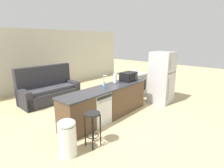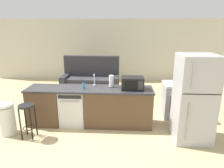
{
  "view_description": "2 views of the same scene",
  "coord_description": "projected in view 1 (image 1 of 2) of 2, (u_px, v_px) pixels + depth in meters",
  "views": [
    {
      "loc": [
        -3.23,
        -3.16,
        2.18
      ],
      "look_at": [
        0.46,
        0.09,
        0.91
      ],
      "focal_mm": 28.0,
      "sensor_mm": 36.0,
      "label": 1
    },
    {
      "loc": [
        0.92,
        -4.39,
        2.27
      ],
      "look_at": [
        0.67,
        0.06,
        0.99
      ],
      "focal_mm": 32.0,
      "sensor_mm": 36.0,
      "label": 2
    }
  ],
  "objects": [
    {
      "name": "ground_plane",
      "position": [
        104.0,
        119.0,
        4.91
      ],
      "size": [
        24.0,
        24.0,
        0.0
      ],
      "primitive_type": "plane",
      "color": "tan"
    },
    {
      "name": "kitchen_counter",
      "position": [
        109.0,
        103.0,
        4.98
      ],
      "size": [
        2.94,
        0.66,
        0.9
      ],
      "color": "brown",
      "rests_on": "ground_plane"
    },
    {
      "name": "microwave",
      "position": [
        128.0,
        77.0,
        5.49
      ],
      "size": [
        0.5,
        0.37,
        0.28
      ],
      "color": "black",
      "rests_on": "kitchen_counter"
    },
    {
      "name": "refrigerator",
      "position": [
        162.0,
        78.0,
        6.05
      ],
      "size": [
        0.72,
        0.73,
        1.77
      ],
      "color": "#B7B7BC",
      "rests_on": "ground_plane"
    },
    {
      "name": "sink_faucet",
      "position": [
        104.0,
        81.0,
        4.96
      ],
      "size": [
        0.07,
        0.18,
        0.3
      ],
      "color": "silver",
      "rests_on": "kitchen_counter"
    },
    {
      "name": "couch",
      "position": [
        48.0,
        90.0,
        6.27
      ],
      "size": [
        2.02,
        0.94,
        1.27
      ],
      "color": "#2D2D33",
      "rests_on": "ground_plane"
    },
    {
      "name": "trash_bin",
      "position": [
        67.0,
        137.0,
        3.3
      ],
      "size": [
        0.35,
        0.35,
        0.74
      ],
      "color": "white",
      "rests_on": "ground_plane"
    },
    {
      "name": "bar_stool",
      "position": [
        92.0,
        122.0,
        3.57
      ],
      "size": [
        0.32,
        0.32,
        0.74
      ],
      "color": "black",
      "rests_on": "ground_plane"
    },
    {
      "name": "kettle",
      "position": [
        135.0,
        70.0,
        6.93
      ],
      "size": [
        0.21,
        0.17,
        0.19
      ],
      "color": "silver",
      "rests_on": "stove_range"
    },
    {
      "name": "wall_back",
      "position": [
        38.0,
        60.0,
        7.49
      ],
      "size": [
        10.0,
        0.06,
        2.6
      ],
      "color": "beige",
      "rests_on": "ground_plane"
    },
    {
      "name": "soap_bottle",
      "position": [
        105.0,
        86.0,
        4.66
      ],
      "size": [
        0.06,
        0.06,
        0.18
      ],
      "color": "#338CCC",
      "rests_on": "kitchen_counter"
    },
    {
      "name": "paper_towel_roll",
      "position": [
        115.0,
        79.0,
        5.22
      ],
      "size": [
        0.14,
        0.14,
        0.28
      ],
      "color": "#4C4C51",
      "rests_on": "kitchen_counter"
    },
    {
      "name": "dishwasher",
      "position": [
        97.0,
        108.0,
        4.63
      ],
      "size": [
        0.58,
        0.61,
        0.84
      ],
      "color": "silver",
      "rests_on": "ground_plane"
    },
    {
      "name": "stove_range",
      "position": [
        135.0,
        84.0,
        6.86
      ],
      "size": [
        0.76,
        0.68,
        0.9
      ],
      "color": "#A8AAB2",
      "rests_on": "ground_plane"
    }
  ]
}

